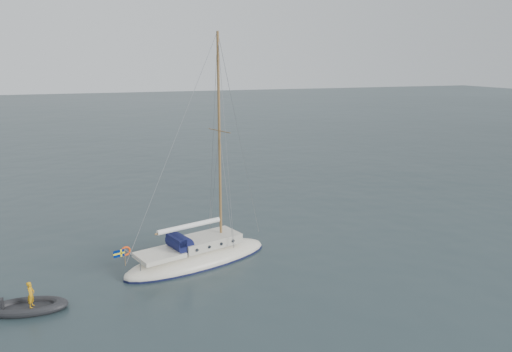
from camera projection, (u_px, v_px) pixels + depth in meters
name	position (u px, v px, depth m)	size (l,w,h in m)	color
ground	(247.00, 240.00, 31.49)	(300.00, 300.00, 0.00)	black
sailboat	(198.00, 245.00, 27.80)	(9.23, 2.77, 13.14)	white
dinghy	(181.00, 265.00, 27.22)	(2.51, 1.13, 0.36)	#46454A
rib	(27.00, 306.00, 22.56)	(3.50, 1.59, 1.41)	black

